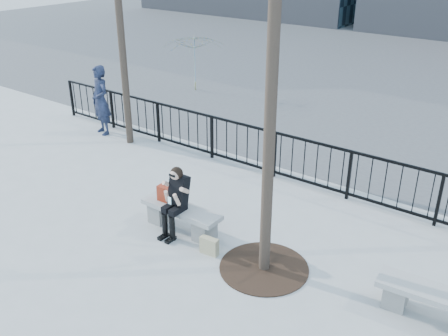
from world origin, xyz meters
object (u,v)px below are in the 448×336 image
Objects in this scene: bench_main at (181,216)px; standing_man at (101,100)px; seated_woman at (175,202)px; bench_second at (436,303)px.

bench_main is 5.72m from standing_man.
bench_main is 0.86× the size of standing_man.
seated_woman reaches higher than bench_main.
standing_man is at bearing 153.49° from bench_main.
bench_second is at bearing 1.93° from standing_man.
seated_woman is at bearing -90.00° from bench_main.
bench_second is 9.89m from standing_man.
standing_man is (-9.62, 2.22, 0.65)m from bench_second.
bench_second is at bearing 3.99° from bench_main.
standing_man reaches higher than bench_main.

